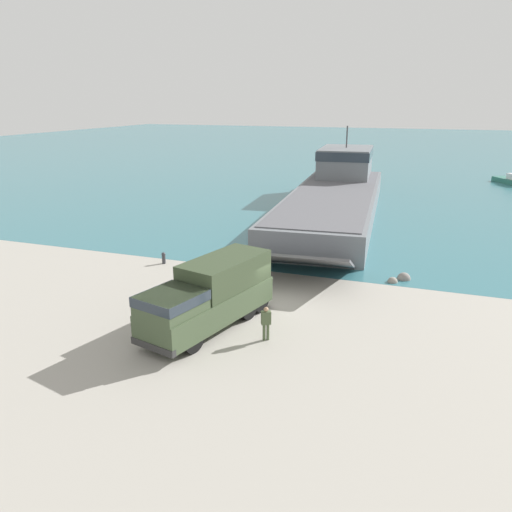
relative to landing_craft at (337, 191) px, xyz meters
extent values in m
plane|color=#9E998E|center=(0.97, -26.00, -1.93)|extent=(240.00, 240.00, 0.00)
cube|color=#336B75|center=(0.97, 69.58, -1.93)|extent=(240.00, 180.00, 0.01)
cube|color=slate|center=(0.21, -2.73, -0.82)|extent=(10.34, 32.13, 2.23)
cube|color=#56565B|center=(0.21, -2.73, 0.34)|extent=(9.61, 30.82, 0.08)
cube|color=slate|center=(-0.64, 8.11, 1.93)|extent=(6.20, 9.25, 3.26)
cube|color=#28333D|center=(-0.64, 8.11, 2.92)|extent=(6.37, 9.36, 0.98)
cylinder|color=#3F3F42|center=(-0.64, 8.11, 4.76)|extent=(0.16, 0.16, 2.40)
cube|color=#56565B|center=(1.65, -21.08, -0.74)|extent=(7.10, 5.76, 2.22)
cube|color=#3D4C33|center=(-0.55, -29.33, -0.87)|extent=(4.26, 8.10, 1.28)
cube|color=#3D4C33|center=(-1.19, -31.80, 0.22)|extent=(2.85, 3.11, 0.90)
cube|color=#28333D|center=(-1.19, -31.80, 0.45)|extent=(2.93, 3.16, 0.45)
cube|color=#344129|center=(-0.23, -28.06, 0.53)|extent=(3.47, 5.33, 1.51)
cube|color=#2D2D2D|center=(-1.50, -33.00, -1.36)|extent=(2.45, 0.84, 0.32)
cylinder|color=black|center=(-0.20, -31.90, -1.28)|extent=(0.71, 1.36, 1.30)
cylinder|color=black|center=(-2.10, -31.41, -1.28)|extent=(0.71, 1.36, 1.30)
cylinder|color=black|center=(0.86, -27.78, -1.28)|extent=(0.71, 1.36, 1.30)
cylinder|color=black|center=(-1.05, -27.29, -1.28)|extent=(0.71, 1.36, 1.30)
cylinder|color=black|center=(1.13, -26.72, -1.28)|extent=(0.71, 1.36, 1.30)
cylinder|color=black|center=(-0.77, -26.23, -1.28)|extent=(0.71, 1.36, 1.30)
cylinder|color=#475638|center=(2.58, -29.66, -1.53)|extent=(0.14, 0.14, 0.80)
cylinder|color=#475638|center=(2.42, -29.75, -1.53)|extent=(0.14, 0.14, 0.80)
cube|color=#475638|center=(2.50, -29.71, -0.82)|extent=(0.50, 0.42, 0.63)
sphere|color=tan|center=(2.50, -29.71, -0.39)|extent=(0.22, 0.22, 0.22)
cylinder|color=#333338|center=(-7.67, -21.30, -1.64)|extent=(0.24, 0.24, 0.58)
sphere|color=#333338|center=(-7.67, -21.30, -1.28)|extent=(0.28, 0.28, 0.28)
sphere|color=gray|center=(7.34, -19.80, -1.93)|extent=(0.62, 0.62, 0.62)
sphere|color=gray|center=(7.96, -19.01, -1.93)|extent=(0.83, 0.83, 0.83)
camera|label=1|loc=(9.12, -49.57, 8.71)|focal=35.00mm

